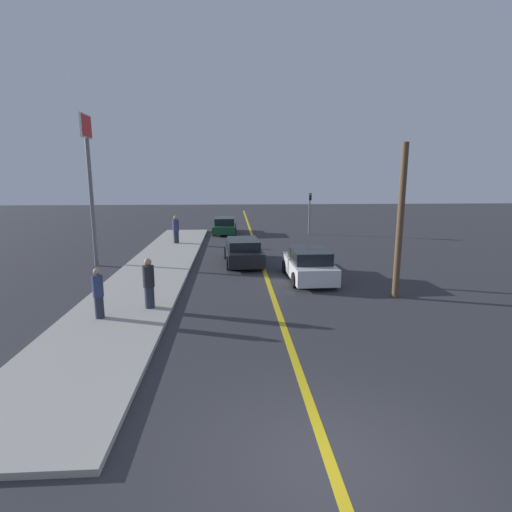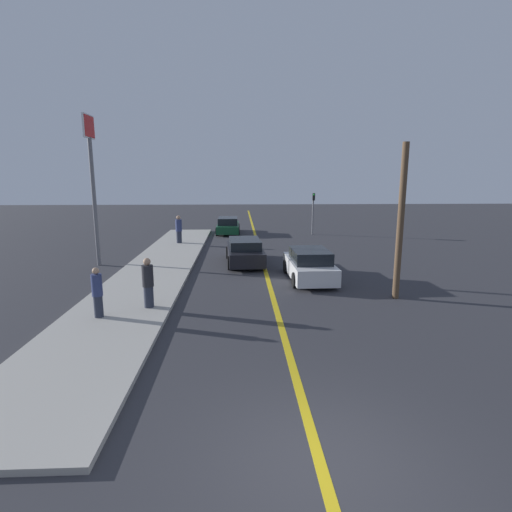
{
  "view_description": "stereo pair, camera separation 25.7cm",
  "coord_description": "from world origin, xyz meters",
  "px_view_note": "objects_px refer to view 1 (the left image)",
  "views": [
    {
      "loc": [
        -1.52,
        -5.44,
        4.51
      ],
      "look_at": [
        -0.6,
        10.06,
        1.4
      ],
      "focal_mm": 28.0,
      "sensor_mm": 36.0,
      "label": 1
    },
    {
      "loc": [
        -1.27,
        -5.46,
        4.51
      ],
      "look_at": [
        -0.6,
        10.06,
        1.4
      ],
      "focal_mm": 28.0,
      "sensor_mm": 36.0,
      "label": 2
    }
  ],
  "objects_px": {
    "car_near_right_lane": "(309,265)",
    "roadside_sign": "(89,163)",
    "car_far_distant": "(225,226)",
    "pedestrian_far_standing": "(176,229)",
    "car_ahead_center": "(243,251)",
    "pedestrian_near_curb": "(98,293)",
    "traffic_light": "(310,209)",
    "utility_pole": "(400,223)",
    "pedestrian_mid_group": "(149,283)"
  },
  "relations": [
    {
      "from": "car_near_right_lane",
      "to": "roadside_sign",
      "type": "xyz_separation_m",
      "value": [
        -10.32,
        3.42,
        4.46
      ]
    },
    {
      "from": "car_far_distant",
      "to": "pedestrian_far_standing",
      "type": "xyz_separation_m",
      "value": [
        -3.13,
        -5.31,
        0.42
      ]
    },
    {
      "from": "car_far_distant",
      "to": "pedestrian_far_standing",
      "type": "bearing_deg",
      "value": -120.5
    },
    {
      "from": "car_far_distant",
      "to": "roadside_sign",
      "type": "distance_m",
      "value": 13.83
    },
    {
      "from": "car_near_right_lane",
      "to": "car_ahead_center",
      "type": "xyz_separation_m",
      "value": [
        -2.79,
        3.46,
        -0.02
      ]
    },
    {
      "from": "car_ahead_center",
      "to": "roadside_sign",
      "type": "height_order",
      "value": "roadside_sign"
    },
    {
      "from": "pedestrian_near_curb",
      "to": "pedestrian_far_standing",
      "type": "relative_size",
      "value": 0.88
    },
    {
      "from": "car_near_right_lane",
      "to": "pedestrian_near_curb",
      "type": "distance_m",
      "value": 8.94
    },
    {
      "from": "traffic_light",
      "to": "utility_pole",
      "type": "xyz_separation_m",
      "value": [
        0.08,
        -16.76,
        0.82
      ]
    },
    {
      "from": "car_ahead_center",
      "to": "pedestrian_far_standing",
      "type": "distance_m",
      "value": 7.45
    },
    {
      "from": "roadside_sign",
      "to": "car_ahead_center",
      "type": "bearing_deg",
      "value": 0.32
    },
    {
      "from": "car_near_right_lane",
      "to": "traffic_light",
      "type": "xyz_separation_m",
      "value": [
        2.71,
        13.94,
        1.36
      ]
    },
    {
      "from": "car_near_right_lane",
      "to": "pedestrian_mid_group",
      "type": "relative_size",
      "value": 2.46
    },
    {
      "from": "car_near_right_lane",
      "to": "traffic_light",
      "type": "height_order",
      "value": "traffic_light"
    },
    {
      "from": "pedestrian_far_standing",
      "to": "traffic_light",
      "type": "distance_m",
      "value": 10.79
    },
    {
      "from": "utility_pole",
      "to": "traffic_light",
      "type": "bearing_deg",
      "value": 90.28
    },
    {
      "from": "roadside_sign",
      "to": "pedestrian_near_curb",
      "type": "bearing_deg",
      "value": -71.32
    },
    {
      "from": "car_ahead_center",
      "to": "roadside_sign",
      "type": "xyz_separation_m",
      "value": [
        -7.53,
        -0.04,
        4.47
      ]
    },
    {
      "from": "roadside_sign",
      "to": "utility_pole",
      "type": "relative_size",
      "value": 1.31
    },
    {
      "from": "pedestrian_far_standing",
      "to": "car_far_distant",
      "type": "bearing_deg",
      "value": 59.48
    },
    {
      "from": "car_near_right_lane",
      "to": "roadside_sign",
      "type": "bearing_deg",
      "value": 160.19
    },
    {
      "from": "car_ahead_center",
      "to": "pedestrian_mid_group",
      "type": "bearing_deg",
      "value": -117.9
    },
    {
      "from": "car_ahead_center",
      "to": "car_far_distant",
      "type": "xyz_separation_m",
      "value": [
        -1.17,
        11.38,
        -0.03
      ]
    },
    {
      "from": "pedestrian_near_curb",
      "to": "traffic_light",
      "type": "relative_size",
      "value": 0.5
    },
    {
      "from": "utility_pole",
      "to": "car_ahead_center",
      "type": "bearing_deg",
      "value": 131.61
    },
    {
      "from": "pedestrian_far_standing",
      "to": "roadside_sign",
      "type": "distance_m",
      "value": 8.03
    },
    {
      "from": "car_near_right_lane",
      "to": "car_ahead_center",
      "type": "height_order",
      "value": "car_near_right_lane"
    },
    {
      "from": "traffic_light",
      "to": "utility_pole",
      "type": "bearing_deg",
      "value": -89.72
    },
    {
      "from": "car_ahead_center",
      "to": "pedestrian_mid_group",
      "type": "relative_size",
      "value": 2.64
    },
    {
      "from": "pedestrian_mid_group",
      "to": "car_near_right_lane",
      "type": "bearing_deg",
      "value": 32.21
    },
    {
      "from": "roadside_sign",
      "to": "utility_pole",
      "type": "bearing_deg",
      "value": -25.47
    },
    {
      "from": "utility_pole",
      "to": "pedestrian_near_curb",
      "type": "bearing_deg",
      "value": -169.14
    },
    {
      "from": "car_ahead_center",
      "to": "roadside_sign",
      "type": "relative_size",
      "value": 0.61
    },
    {
      "from": "pedestrian_mid_group",
      "to": "pedestrian_far_standing",
      "type": "height_order",
      "value": "pedestrian_far_standing"
    },
    {
      "from": "pedestrian_near_curb",
      "to": "pedestrian_mid_group",
      "type": "height_order",
      "value": "pedestrian_mid_group"
    },
    {
      "from": "traffic_light",
      "to": "pedestrian_near_curb",
      "type": "bearing_deg",
      "value": -118.66
    },
    {
      "from": "pedestrian_near_curb",
      "to": "traffic_light",
      "type": "distance_m",
      "value": 21.39
    },
    {
      "from": "car_near_right_lane",
      "to": "pedestrian_mid_group",
      "type": "height_order",
      "value": "pedestrian_mid_group"
    },
    {
      "from": "car_ahead_center",
      "to": "traffic_light",
      "type": "xyz_separation_m",
      "value": [
        5.5,
        10.48,
        1.38
      ]
    },
    {
      "from": "car_far_distant",
      "to": "pedestrian_mid_group",
      "type": "distance_m",
      "value": 18.86
    },
    {
      "from": "roadside_sign",
      "to": "car_far_distant",
      "type": "bearing_deg",
      "value": 60.9
    },
    {
      "from": "traffic_light",
      "to": "utility_pole",
      "type": "height_order",
      "value": "utility_pole"
    },
    {
      "from": "car_ahead_center",
      "to": "pedestrian_near_curb",
      "type": "distance_m",
      "value": 9.53
    },
    {
      "from": "pedestrian_mid_group",
      "to": "roadside_sign",
      "type": "bearing_deg",
      "value": 119.62
    },
    {
      "from": "pedestrian_far_standing",
      "to": "traffic_light",
      "type": "height_order",
      "value": "traffic_light"
    },
    {
      "from": "car_near_right_lane",
      "to": "pedestrian_near_curb",
      "type": "height_order",
      "value": "pedestrian_near_curb"
    },
    {
      "from": "car_near_right_lane",
      "to": "car_ahead_center",
      "type": "relative_size",
      "value": 0.93
    },
    {
      "from": "traffic_light",
      "to": "roadside_sign",
      "type": "relative_size",
      "value": 0.43
    },
    {
      "from": "traffic_light",
      "to": "utility_pole",
      "type": "distance_m",
      "value": 16.78
    },
    {
      "from": "car_near_right_lane",
      "to": "pedestrian_far_standing",
      "type": "xyz_separation_m",
      "value": [
        -7.09,
        9.53,
        0.38
      ]
    }
  ]
}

